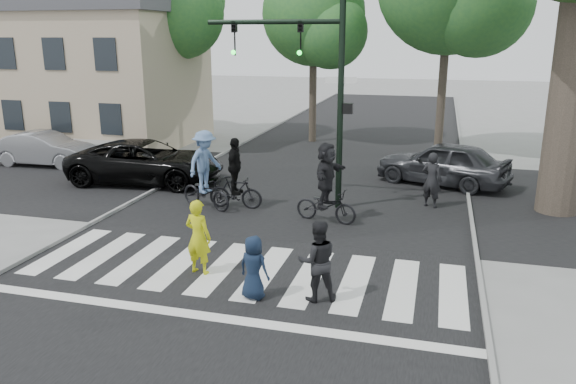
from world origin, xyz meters
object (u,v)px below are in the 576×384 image
(cyclist_left, at_px, (205,175))
(car_silver, at_px, (44,149))
(pedestrian_woman, at_px, (198,237))
(pedestrian_adult, at_px, (317,261))
(car_grey, at_px, (443,163))
(pedestrian_child, at_px, (254,268))
(cyclist_mid, at_px, (235,180))
(car_suv, at_px, (146,162))
(cyclist_right, at_px, (326,187))
(traffic_signal, at_px, (312,76))

(cyclist_left, relative_size, car_silver, 0.58)
(pedestrian_woman, height_order, car_silver, pedestrian_woman)
(pedestrian_adult, height_order, car_grey, pedestrian_adult)
(pedestrian_child, relative_size, cyclist_mid, 0.61)
(pedestrian_child, relative_size, cyclist_left, 0.55)
(cyclist_left, bearing_deg, car_grey, 34.70)
(cyclist_mid, xyz_separation_m, car_suv, (-4.08, 2.05, -0.13))
(cyclist_right, bearing_deg, car_silver, 161.82)
(cyclist_mid, xyz_separation_m, car_grey, (5.97, 4.49, -0.11))
(pedestrian_child, xyz_separation_m, cyclist_left, (-3.30, 5.36, 0.37))
(traffic_signal, height_order, pedestrian_child, traffic_signal)
(car_suv, bearing_deg, cyclist_right, -115.86)
(car_suv, distance_m, car_silver, 5.50)
(pedestrian_child, height_order, pedestrian_adult, pedestrian_adult)
(traffic_signal, xyz_separation_m, pedestrian_child, (0.33, -6.43, -3.25))
(pedestrian_child, distance_m, cyclist_right, 5.06)
(cyclist_mid, xyz_separation_m, car_silver, (-9.38, 3.47, -0.21))
(car_suv, xyz_separation_m, car_grey, (10.05, 2.44, 0.02))
(car_suv, bearing_deg, car_silver, 69.67)
(cyclist_right, height_order, car_silver, cyclist_right)
(pedestrian_woman, distance_m, cyclist_mid, 4.82)
(pedestrian_woman, xyz_separation_m, car_suv, (-4.98, 6.79, -0.09))
(pedestrian_adult, relative_size, car_silver, 0.40)
(pedestrian_woman, height_order, pedestrian_adult, pedestrian_woman)
(pedestrian_woman, xyz_separation_m, car_grey, (5.06, 9.23, -0.07))
(pedestrian_adult, bearing_deg, car_suv, -65.74)
(pedestrian_woman, height_order, pedestrian_child, pedestrian_woman)
(cyclist_left, xyz_separation_m, cyclist_right, (3.73, -0.32, -0.02))
(cyclist_left, bearing_deg, car_silver, 156.52)
(pedestrian_woman, bearing_deg, pedestrian_child, 161.26)
(traffic_signal, relative_size, car_silver, 1.47)
(cyclist_left, bearing_deg, cyclist_mid, 15.27)
(pedestrian_child, xyz_separation_m, pedestrian_adult, (1.21, 0.26, 0.17))
(traffic_signal, height_order, cyclist_mid, traffic_signal)
(pedestrian_adult, xyz_separation_m, car_silver, (-13.05, 8.80, -0.15))
(cyclist_mid, relative_size, car_grey, 0.48)
(car_suv, bearing_deg, pedestrian_woman, -149.03)
(car_suv, distance_m, car_grey, 10.34)
(pedestrian_woman, bearing_deg, traffic_signal, -92.06)
(cyclist_left, bearing_deg, pedestrian_child, -58.34)
(pedestrian_adult, xyz_separation_m, car_suv, (-7.74, 7.38, -0.07))
(pedestrian_child, xyz_separation_m, cyclist_right, (0.43, 5.03, 0.35))
(pedestrian_adult, distance_m, cyclist_mid, 6.47)
(pedestrian_child, bearing_deg, cyclist_right, -81.15)
(traffic_signal, xyz_separation_m, cyclist_right, (0.75, -1.40, -2.90))
(car_suv, height_order, car_grey, car_grey)
(car_suv, bearing_deg, traffic_signal, -106.34)
(traffic_signal, bearing_deg, car_suv, 168.99)
(cyclist_mid, relative_size, car_silver, 0.53)
(pedestrian_adult, bearing_deg, cyclist_left, -70.55)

